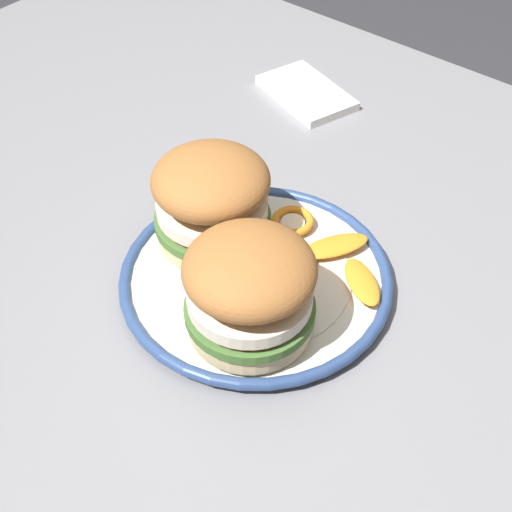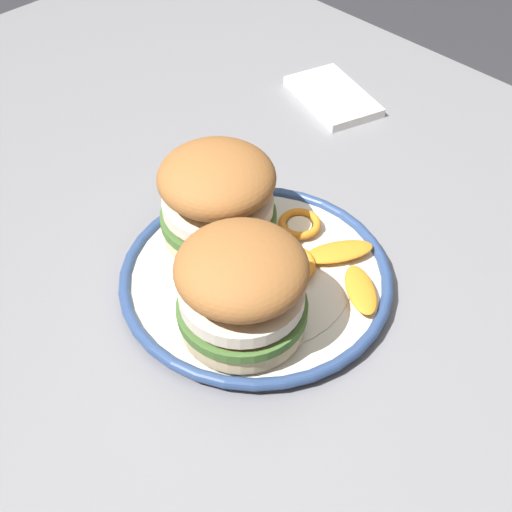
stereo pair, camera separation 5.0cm
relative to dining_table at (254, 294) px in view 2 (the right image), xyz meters
name	(u,v)px [view 2 (the right image)]	position (x,y,z in m)	size (l,w,h in m)	color
dining_table	(254,294)	(0.00, 0.00, 0.00)	(1.28, 0.92, 0.75)	gray
dinner_plate	(256,278)	(0.06, -0.05, 0.11)	(0.27, 0.27, 0.02)	silver
sandwich_half_left	(242,287)	(0.10, -0.11, 0.17)	(0.16, 0.16, 0.10)	beige
sandwich_half_right	(217,196)	(-0.01, -0.04, 0.17)	(0.16, 0.16, 0.10)	beige
orange_peel_curled	(300,224)	(0.04, 0.03, 0.12)	(0.05, 0.05, 0.01)	orange
orange_peel_strip_long	(338,252)	(0.10, 0.02, 0.12)	(0.06, 0.08, 0.01)	orange
orange_peel_strip_short	(363,288)	(0.15, 0.00, 0.12)	(0.07, 0.06, 0.01)	orange
orange_peel_small_curl	(289,265)	(0.08, -0.03, 0.12)	(0.07, 0.07, 0.01)	orange
folded_napkin	(333,97)	(-0.11, 0.25, 0.11)	(0.13, 0.08, 0.01)	white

